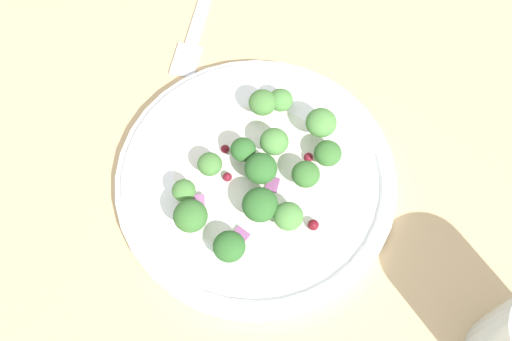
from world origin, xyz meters
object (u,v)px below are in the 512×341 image
(broccoli_floret_0, at_px, (184,191))
(broccoli_floret_2, at_px, (261,169))
(plate, at_px, (256,180))
(broccoli_floret_1, at_px, (288,217))
(fork, at_px, (202,8))

(broccoli_floret_0, xyz_separation_m, broccoli_floret_2, (-0.04, 0.05, 0.00))
(plate, xyz_separation_m, broccoli_floret_2, (0.00, 0.00, 0.03))
(plate, bearing_deg, broccoli_floret_1, 53.50)
(broccoli_floret_0, relative_size, broccoli_floret_2, 0.72)
(plate, relative_size, broccoli_floret_0, 12.13)
(fork, bearing_deg, plate, 38.31)
(broccoli_floret_2, bearing_deg, plate, -90.79)
(broccoli_floret_2, xyz_separation_m, fork, (-0.15, -0.13, -0.03))
(plate, height_order, broccoli_floret_0, broccoli_floret_0)
(broccoli_floret_1, relative_size, fork, 0.13)
(plate, height_order, broccoli_floret_1, broccoli_floret_1)
(broccoli_floret_0, relative_size, fork, 0.11)
(broccoli_floret_2, distance_m, fork, 0.20)
(broccoli_floret_0, bearing_deg, broccoli_floret_1, 97.00)
(plate, xyz_separation_m, broccoli_floret_1, (0.03, 0.04, 0.02))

